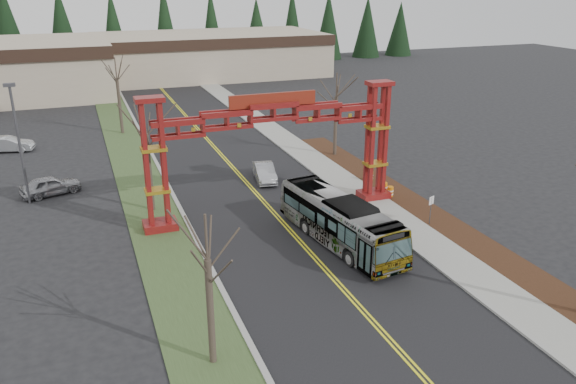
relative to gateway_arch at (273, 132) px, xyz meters
name	(u,v)px	position (x,y,z in m)	size (l,w,h in m)	color
ground	(412,365)	(0.00, -18.00, -5.98)	(200.00, 200.00, 0.00)	black
road	(246,182)	(0.00, 7.00, -5.97)	(12.00, 110.00, 0.02)	black
lane_line_left	(244,182)	(-0.12, 7.00, -5.96)	(0.12, 100.00, 0.01)	yellow
lane_line_right	(247,181)	(0.12, 7.00, -5.96)	(0.12, 100.00, 0.01)	yellow
curb_right	(314,173)	(6.15, 7.00, -5.91)	(0.30, 110.00, 0.15)	#9E9E99
sidewalk_right	(330,171)	(7.60, 7.00, -5.91)	(2.60, 110.00, 0.14)	gray
landscape_strip	(463,236)	(10.20, -8.00, -5.92)	(2.60, 50.00, 0.12)	black
grass_median	(147,194)	(-8.00, 7.00, -5.94)	(4.00, 110.00, 0.08)	#374C26
curb_left	(171,190)	(-6.15, 7.00, -5.91)	(0.30, 110.00, 0.15)	#9E9E99
gateway_arch	(273,132)	(0.00, 0.00, 0.00)	(18.20, 1.60, 8.90)	maroon
retail_building_east	(209,54)	(10.00, 61.95, -2.47)	(38.00, 20.30, 7.00)	tan
conifer_treeline	(141,32)	(0.25, 74.00, 0.50)	(116.10, 5.60, 13.00)	black
transit_bus	(340,221)	(2.24, -6.01, -4.45)	(2.57, 10.99, 3.06)	#9EA1A6
silver_sedan	(264,172)	(1.57, 6.82, -5.27)	(1.50, 4.30, 1.42)	#A5A8AD
parked_car_near_a	(51,185)	(-14.88, 9.56, -5.23)	(1.78, 4.43, 1.51)	#98999F
parked_car_far_a	(9,144)	(-18.85, 23.41, -5.25)	(1.55, 4.45, 1.47)	silver
bare_tree_median_near	(208,261)	(-8.00, -14.78, -1.00)	(3.06, 3.06, 7.02)	#382D26
bare_tree_median_mid	(146,134)	(-8.00, 3.60, -0.34)	(3.26, 3.26, 7.83)	#382D26
bare_tree_median_far	(117,79)	(-8.00, 26.54, -0.12)	(3.28, 3.28, 8.06)	#382D26
bare_tree_right_far	(336,97)	(10.00, 11.16, -0.40)	(3.24, 3.24, 7.76)	#382D26
light_pole_near	(18,136)	(-16.40, 8.29, -0.83)	(0.77, 0.39, 8.90)	#3F3F44
street_sign	(431,205)	(9.14, -5.73, -4.47)	(0.46, 0.20, 2.10)	#3F3F44
barrel_south	(390,192)	(9.28, -0.29, -5.54)	(0.48, 0.48, 0.89)	orange
barrel_mid	(384,189)	(9.14, 0.44, -5.49)	(0.53, 0.53, 0.99)	orange
barrel_north	(370,177)	(9.55, 3.39, -5.52)	(0.50, 0.50, 0.93)	orange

